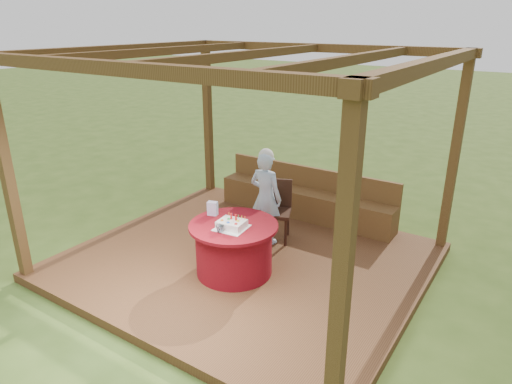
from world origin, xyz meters
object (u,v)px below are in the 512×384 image
elderly_woman (266,196)px  drinking_glass (220,229)px  chair (276,207)px  gift_bag (213,208)px  birthday_cake (232,224)px  bench (305,201)px  table (234,248)px

elderly_woman → drinking_glass: 1.26m
chair → gift_bag: bearing=-106.5°
elderly_woman → drinking_glass: (0.14, -1.25, 0.02)m
birthday_cake → gift_bag: (-0.45, 0.19, 0.04)m
bench → chair: bearing=-89.3°
gift_bag → drinking_glass: bearing=-59.0°
elderly_woman → drinking_glass: size_ratio=14.39×
table → drinking_glass: size_ratio=11.43×
birthday_cake → drinking_glass: 0.18m
bench → drinking_glass: (0.09, -2.39, 0.45)m
bench → elderly_woman: 1.22m
table → elderly_woman: 1.05m
elderly_woman → birthday_cake: 1.09m
chair → drinking_glass: bearing=-86.8°
table → chair: size_ratio=1.26×
table → chair: bearing=93.9°
bench → table: size_ratio=2.70×
chair → elderly_woman: elderly_woman is taller
elderly_woman → birthday_cake: size_ratio=3.49×
table → chair: chair is taller
table → chair: (-0.08, 1.16, 0.15)m
elderly_woman → gift_bag: bearing=-106.2°
chair → gift_bag: chair is taller
chair → gift_bag: (-0.32, -1.07, 0.28)m
drinking_glass → table: bearing=89.9°
elderly_woman → gift_bag: size_ratio=7.77×
elderly_woman → gift_bag: 0.92m
gift_bag → drinking_glass: (0.40, -0.37, -0.04)m
elderly_woman → bench: bearing=87.4°
gift_bag → table: bearing=-29.2°
gift_bag → bench: bearing=65.0°
table → gift_bag: size_ratio=6.17×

